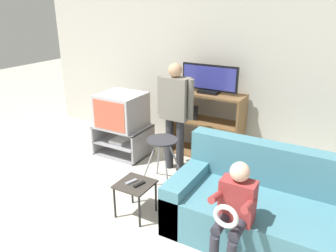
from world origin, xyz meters
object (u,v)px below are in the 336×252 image
Objects in this scene: television_flat at (209,80)px; snack_table at (135,188)px; folding_stool at (162,147)px; remote_control_black at (139,184)px; couch at (271,213)px; remote_control_white at (131,182)px; media_shelf at (205,124)px; person_standing_adult at (175,108)px; tv_stand at (123,140)px; television_main at (122,110)px; person_seated_child at (234,209)px.

television_flat reaches higher than snack_table.
folding_stool is at bearing -97.49° from television_flat.
remote_control_black is 0.07× the size of couch.
television_flat is 1.95m from remote_control_black.
folding_stool is 0.33× the size of couch.
snack_table is at bearing 27.05° from remote_control_white.
remote_control_white reaches higher than snack_table.
media_shelf is at bearing 132.79° from couch.
couch is (1.43, 0.35, -0.11)m from remote_control_white.
snack_table is 1.30m from person_standing_adult.
folding_stool is 0.71m from remote_control_white.
television_flat is at bearing 132.14° from couch.
snack_table is 0.09m from remote_control_black.
couch is (2.46, -0.87, 0.07)m from tv_stand.
couch is (2.45, -0.86, -0.42)m from television_main.
television_flat is 0.72m from person_standing_adult.
television_main is at bearing -151.84° from media_shelf.
snack_table is at bearing -48.25° from television_main.
folding_stool is at bearing 144.01° from person_seated_child.
snack_table is at bearing -166.23° from couch.
television_main is at bearing 131.75° from snack_table.
media_shelf is 2.86× the size of snack_table.
folding_stool is (1.01, -0.52, 0.31)m from tv_stand.
couch is (1.45, -0.36, -0.24)m from folding_stool.
person_standing_adult reaches higher than television_flat.
person_seated_child is (1.17, -0.20, 0.26)m from snack_table.
person_seated_child is (-0.22, -0.54, 0.30)m from couch.
couch reaches higher than folding_stool.
television_main is 1.60× the size of snack_table.
television_main is at bearing 153.35° from folding_stool.
person_standing_adult is (-0.18, -0.63, 0.40)m from media_shelf.
person_standing_adult is (-0.10, 1.16, 0.50)m from remote_control_white.
television_main is 0.56× the size of media_shelf.
media_shelf reaches higher than remote_control_black.
folding_stool is 4.47× the size of remote_control_white.
person_standing_adult is at bearing 151.72° from couch.
couch is (1.32, 0.34, -0.11)m from remote_control_black.
media_shelf is at bearing 168.48° from television_flat.
folding_stool is at bearing -95.50° from media_shelf.
snack_table is at bearing 170.22° from person_seated_child.
television_flat is at bearing 118.79° from person_seated_child.
snack_table is (1.07, -1.20, -0.38)m from television_main.
snack_table is 0.26× the size of person_standing_adult.
remote_control_white is (-0.04, -0.01, 0.07)m from snack_table.
television_main is 1.13m from folding_stool.
snack_table is 1.21m from person_seated_child.
remote_control_white is at bearing -165.23° from remote_control_black.
snack_table is 2.73× the size of remote_control_white.
media_shelf is 1.34× the size of television_flat.
remote_control_white is 1.24m from person_seated_child.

